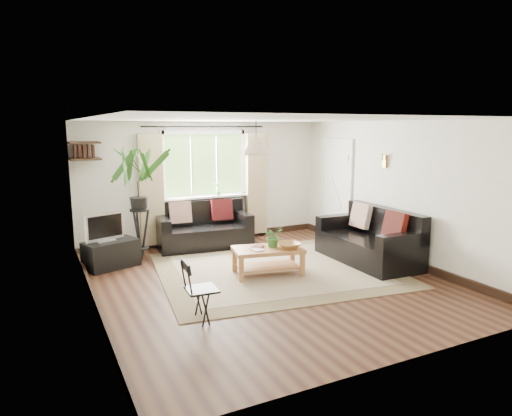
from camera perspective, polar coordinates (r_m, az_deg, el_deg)
name	(u,v)px	position (r m, az deg, el deg)	size (l,w,h in m)	color
floor	(268,280)	(7.01, 1.46, -9.00)	(5.50, 5.50, 0.00)	black
ceiling	(268,119)	(6.63, 1.56, 11.01)	(5.50, 5.50, 0.00)	white
wall_back	(204,182)	(9.21, -6.48, 3.23)	(5.00, 0.02, 2.40)	beige
wall_front	(404,245)	(4.52, 17.99, -4.44)	(5.00, 0.02, 2.40)	beige
wall_left	(89,217)	(5.99, -20.17, -1.05)	(0.02, 5.50, 2.40)	beige
wall_right	(397,192)	(8.17, 17.24, 1.96)	(0.02, 5.50, 2.40)	beige
rug	(276,269)	(7.48, 2.46, -7.68)	(3.68, 3.15, 0.02)	beige
window	(205,165)	(9.14, -6.44, 5.38)	(2.50, 0.16, 2.16)	white
door	(336,191)	(9.47, 9.99, 2.11)	(0.06, 0.96, 2.06)	silver
corner_shelf	(85,151)	(8.42, -20.64, 6.71)	(0.50, 0.50, 0.34)	black
pendant_lamp	(256,143)	(6.99, 0.00, 8.10)	(0.36, 0.36, 0.54)	beige
wall_sconce	(384,159)	(8.29, 15.65, 5.90)	(0.12, 0.12, 0.28)	beige
sofa_back	(204,226)	(8.81, -6.53, -2.28)	(1.76, 0.88, 0.83)	black
sofa_right	(368,237)	(8.03, 13.80, -3.56)	(0.93, 1.86, 0.88)	black
coffee_table	(268,261)	(7.19, 1.50, -6.68)	(1.07, 0.58, 0.44)	#965831
table_plant	(273,236)	(7.16, 2.15, -3.55)	(0.30, 0.26, 0.34)	#2F6026
bowl	(289,245)	(7.12, 4.14, -4.68)	(0.36, 0.36, 0.09)	olive
book_a	(253,250)	(6.97, -0.43, -5.28)	(0.15, 0.21, 0.02)	silver
book_b	(253,246)	(7.18, -0.40, -4.79)	(0.16, 0.22, 0.02)	#5C2B25
tv_stand	(111,254)	(7.93, -17.66, -5.50)	(0.84, 0.47, 0.45)	black
tv	(105,226)	(7.81, -18.40, -2.21)	(0.65, 0.22, 0.49)	#A5A5AA
palm_stand	(139,205)	(8.04, -14.40, 0.39)	(0.76, 0.76, 1.96)	black
folding_chair	(202,290)	(5.54, -6.81, -10.20)	(0.39, 0.39, 0.76)	black
sill_plant	(218,189)	(9.21, -4.74, 2.41)	(0.14, 0.10, 0.27)	#2D6023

